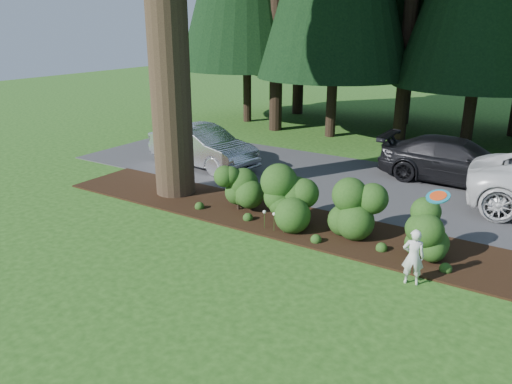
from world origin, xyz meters
TOP-DOWN VIEW (x-y plane):
  - ground at (0.00, 0.00)m, footprint 80.00×80.00m
  - mulch_bed at (0.00, 3.25)m, footprint 16.00×2.50m
  - driveway at (0.00, 7.50)m, footprint 22.00×6.00m
  - shrub_row at (0.77, 3.14)m, footprint 6.53×1.60m
  - lily_cluster at (-0.30, 2.40)m, footprint 0.69×0.09m
  - car_silver_wagon at (-5.87, 6.40)m, footprint 4.79×2.23m
  - car_dark_suv at (2.73, 9.45)m, footprint 5.19×2.16m
  - child at (3.54, 1.65)m, footprint 0.52×0.42m
  - frisbee at (3.89, 1.62)m, footprint 0.48×0.44m

SIDE VIEW (x-z plane):
  - ground at x=0.00m, z-range 0.00..0.00m
  - driveway at x=0.00m, z-range 0.00..0.03m
  - mulch_bed at x=0.00m, z-range 0.00..0.05m
  - lily_cluster at x=-0.30m, z-range 0.21..0.78m
  - child at x=3.54m, z-range 0.00..1.24m
  - car_dark_suv at x=2.73m, z-range 0.03..1.53m
  - car_silver_wagon at x=-5.87m, z-range 0.03..1.55m
  - shrub_row at x=0.77m, z-range 0.00..1.61m
  - frisbee at x=3.89m, z-range 1.93..2.16m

